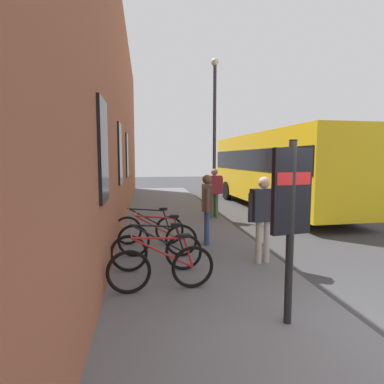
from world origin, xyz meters
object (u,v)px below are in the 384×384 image
(bicycle_by_door, at_px, (158,239))
(pedestrian_by_facade, at_px, (207,202))
(bicycle_far_end, at_px, (149,229))
(pedestrian_crossing_street, at_px, (214,188))
(street_lamp, at_px, (215,125))
(city_bus, at_px, (275,166))
(pedestrian_near_bus, at_px, (263,211))
(bicycle_mid_rack, at_px, (162,268))
(bicycle_nearest_sign, at_px, (157,251))
(transit_info_sign, at_px, (291,203))

(bicycle_by_door, distance_m, pedestrian_by_facade, 1.66)
(bicycle_far_end, bearing_deg, pedestrian_crossing_street, -36.61)
(pedestrian_by_facade, height_order, street_lamp, street_lamp)
(pedestrian_crossing_street, bearing_deg, street_lamp, -10.84)
(city_bus, distance_m, pedestrian_near_bus, 8.34)
(pedestrian_crossing_street, bearing_deg, bicycle_mid_rack, 160.02)
(city_bus, height_order, pedestrian_crossing_street, city_bus)
(bicycle_by_door, xyz_separation_m, pedestrian_near_bus, (-0.75, -2.13, 0.71))
(bicycle_by_door, bearing_deg, city_bus, -39.29)
(bicycle_mid_rack, bearing_deg, pedestrian_by_facade, -25.37)
(bicycle_by_door, height_order, pedestrian_by_facade, pedestrian_by_facade)
(bicycle_nearest_sign, height_order, street_lamp, street_lamp)
(bicycle_nearest_sign, relative_size, street_lamp, 0.31)
(pedestrian_by_facade, bearing_deg, bicycle_by_door, 123.42)
(bicycle_mid_rack, xyz_separation_m, pedestrian_near_bus, (1.11, -2.14, 0.71))
(bicycle_far_end, xyz_separation_m, pedestrian_by_facade, (-0.20, -1.45, 0.68))
(pedestrian_crossing_street, bearing_deg, bicycle_nearest_sign, 156.30)
(bicycle_far_end, distance_m, pedestrian_near_bus, 3.01)
(transit_info_sign, xyz_separation_m, city_bus, (9.94, -4.00, 0.20))
(street_lamp, bearing_deg, pedestrian_near_bus, 178.46)
(bicycle_mid_rack, height_order, transit_info_sign, transit_info_sign)
(bicycle_nearest_sign, xyz_separation_m, street_lamp, (5.50, -2.33, 2.96))
(city_bus, bearing_deg, pedestrian_by_facade, 144.22)
(bicycle_nearest_sign, relative_size, bicycle_by_door, 1.00)
(bicycle_nearest_sign, height_order, bicycle_far_end, same)
(bicycle_mid_rack, xyz_separation_m, bicycle_far_end, (2.89, 0.17, 0.00))
(city_bus, relative_size, street_lamp, 1.86)
(pedestrian_near_bus, height_order, pedestrian_crossing_street, same)
(pedestrian_crossing_street, bearing_deg, transit_info_sign, 175.05)
(bicycle_mid_rack, xyz_separation_m, city_bus, (8.67, -5.59, 1.41))
(bicycle_far_end, relative_size, transit_info_sign, 0.74)
(bicycle_by_door, height_order, street_lamp, street_lamp)
(pedestrian_crossing_street, relative_size, street_lamp, 0.31)
(pedestrian_near_bus, bearing_deg, street_lamp, -1.54)
(bicycle_mid_rack, relative_size, pedestrian_near_bus, 0.99)
(street_lamp, bearing_deg, pedestrian_crossing_street, 169.16)
(bicycle_mid_rack, distance_m, bicycle_nearest_sign, 0.95)
(pedestrian_crossing_street, bearing_deg, pedestrian_near_bus, 179.08)
(bicycle_mid_rack, bearing_deg, bicycle_nearest_sign, 2.72)
(transit_info_sign, height_order, pedestrian_by_facade, transit_info_sign)
(pedestrian_near_bus, distance_m, street_lamp, 5.79)
(bicycle_far_end, distance_m, pedestrian_crossing_street, 4.07)
(bicycle_mid_rack, distance_m, city_bus, 10.41)
(bicycle_by_door, bearing_deg, pedestrian_by_facade, -56.58)
(pedestrian_by_facade, bearing_deg, street_lamp, -15.07)
(street_lamp, bearing_deg, pedestrian_by_facade, 164.93)
(city_bus, height_order, street_lamp, street_lamp)
(pedestrian_by_facade, bearing_deg, city_bus, -35.78)
(city_bus, height_order, pedestrian_near_bus, city_bus)
(transit_info_sign, bearing_deg, street_lamp, -5.21)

